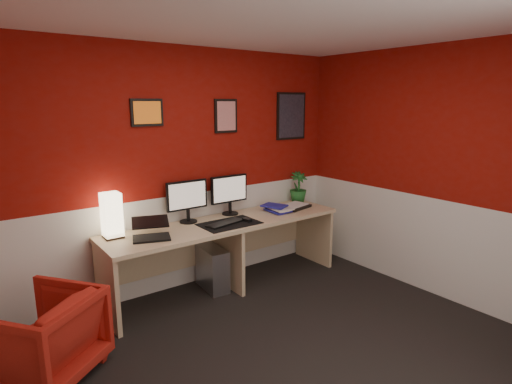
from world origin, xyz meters
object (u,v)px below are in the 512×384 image
at_px(shoji_lamp, 112,217).
at_px(monitor_left, 188,195).
at_px(desk, 228,255).
at_px(potted_plant, 298,187).
at_px(armchair, 42,337).
at_px(pc_tower, 212,268).
at_px(zen_tray, 295,207).
at_px(laptop, 151,227).
at_px(monitor_right, 230,189).

relative_size(shoji_lamp, monitor_left, 0.69).
xyz_separation_m(desk, potted_plant, (1.17, 0.19, 0.55)).
bearing_deg(armchair, pc_tower, 160.69).
height_order(zen_tray, potted_plant, potted_plant).
bearing_deg(potted_plant, laptop, -172.96).
bearing_deg(pc_tower, desk, -20.64).
bearing_deg(armchair, desk, 157.27).
relative_size(desk, monitor_right, 4.48).
height_order(shoji_lamp, zen_tray, shoji_lamp).
bearing_deg(monitor_left, potted_plant, -1.13).
distance_m(monitor_left, zen_tray, 1.33).
bearing_deg(armchair, monitor_right, 161.76).
height_order(monitor_left, pc_tower, monitor_left).
bearing_deg(shoji_lamp, pc_tower, -6.43).
distance_m(pc_tower, armchair, 1.81).
relative_size(shoji_lamp, armchair, 0.57).
bearing_deg(potted_plant, armchair, -167.72).
height_order(monitor_right, zen_tray, monitor_right).
bearing_deg(monitor_left, desk, -33.23).
bearing_deg(pc_tower, shoji_lamp, 179.07).
relative_size(desk, armchair, 3.74).
distance_m(laptop, monitor_left, 0.62).
relative_size(laptop, monitor_right, 0.57).
bearing_deg(laptop, shoji_lamp, 157.44).
relative_size(monitor_left, zen_tray, 1.66).
xyz_separation_m(monitor_left, zen_tray, (1.28, -0.21, -0.28)).
height_order(laptop, zen_tray, laptop).
height_order(monitor_left, potted_plant, monitor_left).
bearing_deg(monitor_right, armchair, -161.34).
relative_size(shoji_lamp, monitor_right, 0.69).
distance_m(shoji_lamp, zen_tray, 2.09).
relative_size(zen_tray, pc_tower, 0.78).
height_order(desk, zen_tray, zen_tray).
bearing_deg(shoji_lamp, zen_tray, -4.87).
bearing_deg(desk, zen_tray, 0.40).
distance_m(monitor_left, monitor_right, 0.52).
bearing_deg(pc_tower, laptop, -163.74).
relative_size(monitor_left, pc_tower, 1.29).
xyz_separation_m(monitor_left, pc_tower, (0.18, -0.15, -0.80)).
height_order(pc_tower, armchair, armchair).
bearing_deg(monitor_right, monitor_left, -179.70).
xyz_separation_m(zen_tray, potted_plant, (0.22, 0.18, 0.17)).
relative_size(monitor_left, potted_plant, 1.53).
bearing_deg(laptop, potted_plant, 26.86).
distance_m(monitor_right, pc_tower, 0.87).
distance_m(monitor_right, potted_plant, 0.99).
bearing_deg(potted_plant, monitor_right, 178.11).
bearing_deg(monitor_right, zen_tray, -15.70).
distance_m(zen_tray, pc_tower, 1.22).
bearing_deg(shoji_lamp, monitor_right, 1.68).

